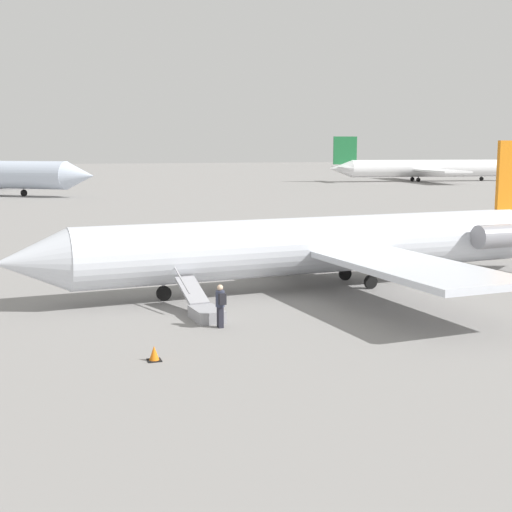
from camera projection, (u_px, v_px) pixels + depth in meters
name	position (u px, v px, depth m)	size (l,w,h in m)	color
ground_plane	(316.00, 288.00, 36.39)	(600.00, 600.00, 0.00)	gray
airplane_main	(334.00, 243.00, 36.44)	(31.56, 23.79, 7.49)	silver
airplane_far_left	(428.00, 168.00, 151.78)	(44.32, 34.03, 9.43)	white
boarding_stairs	(203.00, 309.00, 29.89)	(1.34, 4.09, 1.81)	#99999E
passenger	(220.00, 303.00, 28.17)	(0.36, 0.55, 1.74)	#23232D
traffic_cone_near_stairs	(154.00, 354.00, 23.90)	(0.47, 0.47, 0.51)	black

